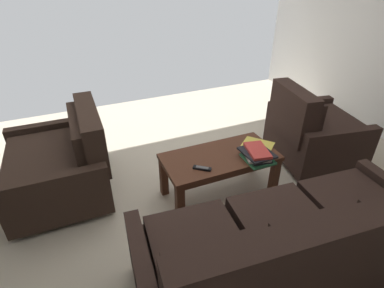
{
  "coord_description": "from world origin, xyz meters",
  "views": [
    {
      "loc": [
        1.09,
        2.23,
        2.02
      ],
      "look_at": [
        0.32,
        0.44,
        0.83
      ],
      "focal_mm": 28.35,
      "sensor_mm": 36.0,
      "label": 1
    }
  ],
  "objects_px": {
    "loveseat_near": "(63,162)",
    "armchair_side": "(311,132)",
    "sofa_main": "(290,247)",
    "tv_remote": "(202,168)",
    "book_stack": "(257,155)",
    "coffee_table": "(220,162)",
    "loose_magazine": "(258,144)"
  },
  "relations": [
    {
      "from": "loveseat_near",
      "to": "armchair_side",
      "type": "relative_size",
      "value": 1.09
    },
    {
      "from": "sofa_main",
      "to": "tv_remote",
      "type": "distance_m",
      "value": 0.96
    },
    {
      "from": "loveseat_near",
      "to": "sofa_main",
      "type": "bearing_deg",
      "value": 128.37
    },
    {
      "from": "armchair_side",
      "to": "book_stack",
      "type": "height_order",
      "value": "armchair_side"
    },
    {
      "from": "book_stack",
      "to": "sofa_main",
      "type": "bearing_deg",
      "value": 70.91
    },
    {
      "from": "armchair_side",
      "to": "tv_remote",
      "type": "height_order",
      "value": "armchair_side"
    },
    {
      "from": "coffee_table",
      "to": "book_stack",
      "type": "distance_m",
      "value": 0.36
    },
    {
      "from": "loveseat_near",
      "to": "coffee_table",
      "type": "bearing_deg",
      "value": 154.8
    },
    {
      "from": "armchair_side",
      "to": "tv_remote",
      "type": "xyz_separation_m",
      "value": [
        1.48,
        0.27,
        0.1
      ]
    },
    {
      "from": "loveseat_near",
      "to": "coffee_table",
      "type": "xyz_separation_m",
      "value": [
        -1.37,
        0.64,
        0.04
      ]
    },
    {
      "from": "loveseat_near",
      "to": "loose_magazine",
      "type": "xyz_separation_m",
      "value": [
        -1.8,
        0.62,
        0.11
      ]
    },
    {
      "from": "tv_remote",
      "to": "loose_magazine",
      "type": "bearing_deg",
      "value": -167.14
    },
    {
      "from": "coffee_table",
      "to": "loose_magazine",
      "type": "height_order",
      "value": "loose_magazine"
    },
    {
      "from": "coffee_table",
      "to": "tv_remote",
      "type": "relative_size",
      "value": 7.07
    },
    {
      "from": "book_stack",
      "to": "coffee_table",
      "type": "bearing_deg",
      "value": -34.41
    },
    {
      "from": "tv_remote",
      "to": "loose_magazine",
      "type": "height_order",
      "value": "tv_remote"
    },
    {
      "from": "armchair_side",
      "to": "book_stack",
      "type": "xyz_separation_m",
      "value": [
        0.95,
        0.33,
        0.14
      ]
    },
    {
      "from": "tv_remote",
      "to": "armchair_side",
      "type": "bearing_deg",
      "value": -169.75
    },
    {
      "from": "tv_remote",
      "to": "loose_magazine",
      "type": "relative_size",
      "value": 0.52
    },
    {
      "from": "armchair_side",
      "to": "coffee_table",
      "type": "bearing_deg",
      "value": 6.32
    },
    {
      "from": "loose_magazine",
      "to": "armchair_side",
      "type": "bearing_deg",
      "value": -32.16
    },
    {
      "from": "loveseat_near",
      "to": "tv_remote",
      "type": "xyz_separation_m",
      "value": [
        -1.12,
        0.77,
        0.12
      ]
    },
    {
      "from": "loveseat_near",
      "to": "book_stack",
      "type": "relative_size",
      "value": 3.56
    },
    {
      "from": "sofa_main",
      "to": "loose_magazine",
      "type": "relative_size",
      "value": 7.3
    },
    {
      "from": "sofa_main",
      "to": "coffee_table",
      "type": "bearing_deg",
      "value": -91.22
    },
    {
      "from": "sofa_main",
      "to": "coffee_table",
      "type": "height_order",
      "value": "sofa_main"
    },
    {
      "from": "book_stack",
      "to": "loose_magazine",
      "type": "distance_m",
      "value": 0.27
    },
    {
      "from": "book_stack",
      "to": "loose_magazine",
      "type": "bearing_deg",
      "value": -126.31
    },
    {
      "from": "loveseat_near",
      "to": "tv_remote",
      "type": "distance_m",
      "value": 1.37
    },
    {
      "from": "loveseat_near",
      "to": "tv_remote",
      "type": "bearing_deg",
      "value": 145.37
    },
    {
      "from": "armchair_side",
      "to": "book_stack",
      "type": "distance_m",
      "value": 1.02
    },
    {
      "from": "loose_magazine",
      "to": "tv_remote",
      "type": "bearing_deg",
      "value": 152.71
    }
  ]
}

